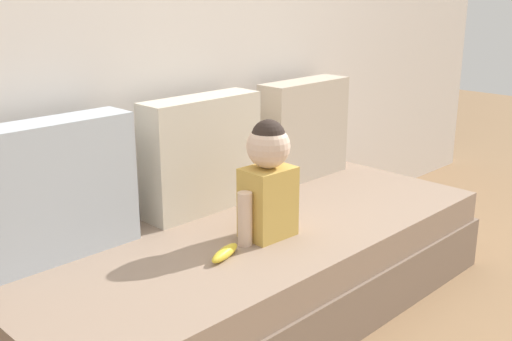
{
  "coord_description": "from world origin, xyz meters",
  "views": [
    {
      "loc": [
        -1.66,
        -1.62,
        1.33
      ],
      "look_at": [
        -0.01,
        0.0,
        0.63
      ],
      "focal_mm": 43.23,
      "sensor_mm": 36.0,
      "label": 1
    }
  ],
  "objects_px": {
    "couch": "(258,272)",
    "toddler": "(268,178)",
    "throw_pillow_right": "(304,129)",
    "throw_pillow_center": "(202,154)",
    "throw_pillow_left": "(57,190)",
    "banana": "(225,253)"
  },
  "relations": [
    {
      "from": "throw_pillow_center",
      "to": "throw_pillow_right",
      "type": "height_order",
      "value": "throw_pillow_center"
    },
    {
      "from": "couch",
      "to": "throw_pillow_left",
      "type": "distance_m",
      "value": 0.88
    },
    {
      "from": "throw_pillow_left",
      "to": "throw_pillow_center",
      "type": "bearing_deg",
      "value": 0.0
    },
    {
      "from": "throw_pillow_center",
      "to": "toddler",
      "type": "bearing_deg",
      "value": -92.75
    },
    {
      "from": "couch",
      "to": "banana",
      "type": "xyz_separation_m",
      "value": [
        -0.28,
        -0.11,
        0.21
      ]
    },
    {
      "from": "toddler",
      "to": "banana",
      "type": "xyz_separation_m",
      "value": [
        -0.26,
        -0.03,
        -0.22
      ]
    },
    {
      "from": "throw_pillow_right",
      "to": "couch",
      "type": "bearing_deg",
      "value": -153.5
    },
    {
      "from": "couch",
      "to": "throw_pillow_right",
      "type": "bearing_deg",
      "value": 26.5
    },
    {
      "from": "throw_pillow_center",
      "to": "toddler",
      "type": "relative_size",
      "value": 1.19
    },
    {
      "from": "couch",
      "to": "toddler",
      "type": "relative_size",
      "value": 4.67
    },
    {
      "from": "throw_pillow_right",
      "to": "toddler",
      "type": "xyz_separation_m",
      "value": [
        -0.7,
        -0.41,
        -0.01
      ]
    },
    {
      "from": "couch",
      "to": "throw_pillow_center",
      "type": "height_order",
      "value": "throw_pillow_center"
    },
    {
      "from": "throw_pillow_center",
      "to": "banana",
      "type": "height_order",
      "value": "throw_pillow_center"
    },
    {
      "from": "couch",
      "to": "throw_pillow_right",
      "type": "relative_size",
      "value": 4.22
    },
    {
      "from": "couch",
      "to": "throw_pillow_right",
      "type": "height_order",
      "value": "throw_pillow_right"
    },
    {
      "from": "couch",
      "to": "toddler",
      "type": "xyz_separation_m",
      "value": [
        -0.02,
        -0.08,
        0.43
      ]
    },
    {
      "from": "couch",
      "to": "throw_pillow_center",
      "type": "xyz_separation_m",
      "value": [
        0.0,
        0.34,
        0.44
      ]
    },
    {
      "from": "throw_pillow_right",
      "to": "banana",
      "type": "height_order",
      "value": "throw_pillow_right"
    },
    {
      "from": "throw_pillow_left",
      "to": "throw_pillow_right",
      "type": "relative_size",
      "value": 1.11
    },
    {
      "from": "throw_pillow_left",
      "to": "throw_pillow_right",
      "type": "xyz_separation_m",
      "value": [
        1.35,
        0.0,
        -0.0
      ]
    },
    {
      "from": "couch",
      "to": "banana",
      "type": "height_order",
      "value": "banana"
    },
    {
      "from": "throw_pillow_center",
      "to": "throw_pillow_right",
      "type": "distance_m",
      "value": 0.68
    }
  ]
}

